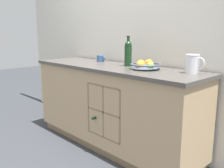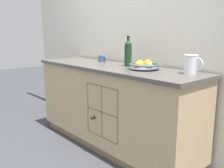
{
  "view_description": "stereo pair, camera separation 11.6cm",
  "coord_description": "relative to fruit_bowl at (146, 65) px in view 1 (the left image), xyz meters",
  "views": [
    {
      "loc": [
        1.89,
        -1.82,
        1.24
      ],
      "look_at": [
        0.0,
        0.0,
        0.7
      ],
      "focal_mm": 40.0,
      "sensor_mm": 36.0,
      "label": 1
    },
    {
      "loc": [
        1.97,
        -1.74,
        1.24
      ],
      "look_at": [
        0.0,
        0.0,
        0.7
      ],
      "focal_mm": 40.0,
      "sensor_mm": 36.0,
      "label": 2
    }
  ],
  "objects": [
    {
      "name": "white_pitcher",
      "position": [
        0.44,
        0.09,
        0.05
      ],
      "size": [
        0.17,
        0.12,
        0.16
      ],
      "color": "white",
      "rests_on": "kitchen_island"
    },
    {
      "name": "standing_wine_bottle",
      "position": [
        -0.28,
        0.06,
        0.1
      ],
      "size": [
        0.08,
        0.08,
        0.31
      ],
      "color": "#19381E",
      "rests_on": "kitchen_island"
    },
    {
      "name": "ground_plane",
      "position": [
        -0.42,
        -0.05,
        -0.94
      ],
      "size": [
        14.0,
        14.0,
        0.0
      ],
      "primitive_type": "plane",
      "color": "#383A3F"
    },
    {
      "name": "kitchen_island",
      "position": [
        -0.41,
        -0.05,
        -0.48
      ],
      "size": [
        2.09,
        0.62,
        0.9
      ],
      "color": "#8B7354",
      "rests_on": "ground_plane"
    },
    {
      "name": "back_wall",
      "position": [
        -0.42,
        0.31,
        0.33
      ],
      "size": [
        4.45,
        0.06,
        2.55
      ],
      "primitive_type": "cube",
      "color": "silver",
      "rests_on": "ground_plane"
    },
    {
      "name": "ceramic_mug",
      "position": [
        -0.79,
        0.12,
        -0.0
      ],
      "size": [
        0.12,
        0.09,
        0.08
      ],
      "color": "#385684",
      "rests_on": "kitchen_island"
    },
    {
      "name": "fruit_bowl",
      "position": [
        0.0,
        0.0,
        0.0
      ],
      "size": [
        0.29,
        0.29,
        0.09
      ],
      "color": "#4C5666",
      "rests_on": "kitchen_island"
    }
  ]
}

